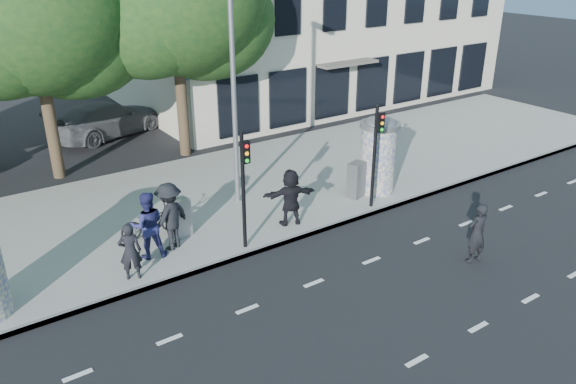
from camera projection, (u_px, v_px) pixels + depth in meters
ground at (349, 310)px, 13.44m from camera, size 120.00×120.00×0.00m
sidewalk at (206, 200)px, 19.07m from camera, size 40.00×8.00×0.15m
curb at (269, 247)px, 16.09m from camera, size 40.00×0.10×0.16m
lane_dash_near at (417, 361)px, 11.79m from camera, size 32.00×0.12×0.01m
lane_dash_far at (314, 283)px, 14.50m from camera, size 32.00×0.12×0.01m
ad_column_right at (378, 153)px, 19.07m from camera, size 1.36×1.36×2.65m
traffic_pole_near at (244, 179)px, 15.10m from camera, size 0.22×0.31×3.40m
traffic_pole_far at (376, 146)px, 17.59m from camera, size 0.22×0.31×3.40m
street_lamp at (234, 62)px, 16.93m from camera, size 0.25×0.93×8.00m
tree_near_left at (30, 9)px, 18.76m from camera, size 6.80×6.80×8.97m
ped_b at (130, 251)px, 14.14m from camera, size 0.66×0.55×1.56m
ped_c at (148, 225)px, 15.09m from camera, size 1.09×0.95×1.91m
ped_d at (170, 216)px, 15.52m from camera, size 1.45×1.18×1.96m
ped_f at (291, 197)px, 16.94m from camera, size 1.75×1.06×1.78m
man_road at (477, 233)px, 15.16m from camera, size 0.67×0.47×1.75m
bicycle at (151, 221)px, 16.38m from camera, size 0.69×1.84×0.96m
cabinet_left at (180, 218)px, 16.35m from camera, size 0.61×0.48×1.16m
cabinet_right at (356, 180)px, 18.92m from camera, size 0.68×0.57×1.22m
car_right at (107, 119)px, 25.48m from camera, size 3.90×5.85×1.57m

